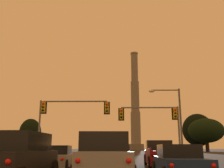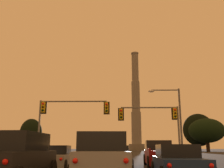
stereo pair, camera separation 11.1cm
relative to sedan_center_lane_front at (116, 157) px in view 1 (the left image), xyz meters
name	(u,v)px [view 1 (the left image)]	position (x,y,z in m)	size (l,w,h in m)	color
sedan_center_lane_front	(116,157)	(0.00, 0.00, 0.00)	(2.11, 4.75, 1.43)	gray
suv_left_lane_second	(16,158)	(-3.74, -7.50, 0.23)	(2.27, 4.97, 1.86)	black
sedan_left_lane_front	(56,158)	(-3.79, -0.51, 0.00)	(2.19, 4.78, 1.43)	gray
pickup_truck_right_lane_front	(161,155)	(3.16, 1.48, 0.14)	(2.42, 5.58, 1.82)	maroon
sedan_right_lane_second	(179,162)	(2.76, -5.72, 0.00)	(2.16, 4.77, 1.43)	navy
suv_center_lane_second	(104,158)	(-0.49, -6.85, 0.23)	(2.30, 4.98, 1.86)	gray
traffic_light_overhead_left	(64,114)	(-5.05, 7.53, 3.82)	(6.96, 0.50, 5.79)	slate
traffic_light_overhead_right	(157,119)	(4.03, 8.05, 3.36)	(6.05, 0.50, 5.24)	slate
street_lamp	(175,115)	(6.21, 10.14, 4.04)	(3.39, 0.36, 7.50)	#56565B
smokestack	(135,110)	(9.86, 117.20, 19.56)	(7.95, 7.95, 51.58)	slate
treeline_right_mid	(198,130)	(30.25, 81.31, 7.06)	(11.30, 10.17, 13.71)	black
treeline_far_left	(30,133)	(-31.63, 79.27, 6.04)	(7.97, 7.17, 11.76)	black
treeline_center_right	(206,131)	(30.59, 73.31, 6.29)	(12.16, 10.94, 11.11)	black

